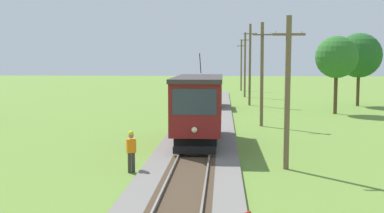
{
  "coord_description": "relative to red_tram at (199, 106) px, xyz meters",
  "views": [
    {
      "loc": [
        1.34,
        -7.54,
        4.75
      ],
      "look_at": [
        -0.49,
        20.09,
        1.98
      ],
      "focal_mm": 44.06,
      "sensor_mm": 36.0,
      "label": 1
    }
  ],
  "objects": [
    {
      "name": "red_tram",
      "position": [
        0.0,
        0.0,
        0.0
      ],
      "size": [
        2.6,
        8.54,
        4.79
      ],
      "color": "maroon",
      "rests_on": "rail_right"
    },
    {
      "name": "freight_car",
      "position": [
        -0.0,
        20.11,
        -0.64
      ],
      "size": [
        2.4,
        5.2,
        2.31
      ],
      "color": "brown",
      "rests_on": "rail_right"
    },
    {
      "name": "utility_pole_near_tram",
      "position": [
        4.09,
        -5.67,
        1.2
      ],
      "size": [
        1.4,
        0.32,
        6.6
      ],
      "color": "brown",
      "rests_on": "ground"
    },
    {
      "name": "utility_pole_mid",
      "position": [
        4.09,
        7.86,
        1.6
      ],
      "size": [
        1.4,
        0.63,
        7.39
      ],
      "color": "brown",
      "rests_on": "ground"
    },
    {
      "name": "utility_pole_far",
      "position": [
        4.09,
        23.11,
        2.1
      ],
      "size": [
        1.4,
        0.33,
        8.4
      ],
      "color": "brown",
      "rests_on": "ground"
    },
    {
      "name": "utility_pole_distant",
      "position": [
        4.09,
        34.28,
        2.0
      ],
      "size": [
        1.4,
        0.44,
        8.19
      ],
      "color": "brown",
      "rests_on": "ground"
    },
    {
      "name": "utility_pole_horizon",
      "position": [
        4.09,
        46.53,
        1.78
      ],
      "size": [
        1.4,
        0.57,
        7.76
      ],
      "color": "brown",
      "rests_on": "ground"
    },
    {
      "name": "track_worker",
      "position": [
        -2.49,
        -6.74,
        -1.21
      ],
      "size": [
        0.44,
        0.37,
        1.78
      ],
      "rotation": [
        0.0,
        0.0,
        -1.18
      ],
      "color": "#38332D",
      "rests_on": "ground"
    },
    {
      "name": "tree_left_near",
      "position": [
        11.18,
        15.88,
        2.76
      ],
      "size": [
        3.68,
        3.68,
        6.82
      ],
      "color": "#4C3823",
      "rests_on": "ground"
    },
    {
      "name": "tree_left_far",
      "position": [
        15.14,
        23.17,
        2.97
      ],
      "size": [
        4.53,
        4.53,
        7.44
      ],
      "color": "#4C3823",
      "rests_on": "ground"
    }
  ]
}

